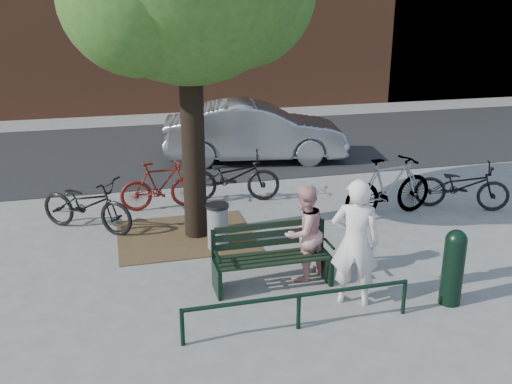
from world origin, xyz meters
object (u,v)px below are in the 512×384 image
object	(u,v)px
litter_bin	(218,226)
parked_car	(255,132)
bicycle_c	(232,176)
bollard	(453,265)
park_bench	(271,254)
person_left	(355,243)
person_right	(304,233)

from	to	relation	value
litter_bin	parked_car	distance (m)	5.66
bicycle_c	litter_bin	bearing A→B (deg)	174.45
litter_bin	bollard	bearing A→B (deg)	-43.47
parked_car	park_bench	bearing A→B (deg)	177.07
bollard	litter_bin	bearing A→B (deg)	136.53
person_left	parked_car	xyz separation A→B (m)	(0.53, 7.56, -0.14)
park_bench	bollard	bearing A→B (deg)	-27.64
person_left	litter_bin	distance (m)	2.76
person_left	litter_bin	bearing A→B (deg)	-31.83
person_right	bicycle_c	distance (m)	3.75
person_right	bollard	xyz separation A→B (m)	(1.74, -1.26, -0.15)
litter_bin	bicycle_c	world-z (taller)	bicycle_c
litter_bin	parked_car	bearing A→B (deg)	69.18
person_left	bicycle_c	xyz separation A→B (m)	(-0.72, 4.62, -0.38)
park_bench	person_left	size ratio (longest dim) A/B	0.95
bicycle_c	parked_car	bearing A→B (deg)	-10.80
person_right	park_bench	bearing A→B (deg)	-19.52
person_right	litter_bin	size ratio (longest dim) A/B	1.85
person_left	bollard	world-z (taller)	person_left
bollard	bicycle_c	size ratio (longest dim) A/B	0.55
person_left	person_right	world-z (taller)	person_left
bollard	person_right	bearing A→B (deg)	144.16
bollard	parked_car	size ratio (longest dim) A/B	0.24
person_right	parked_car	bearing A→B (deg)	-125.38
litter_bin	bicycle_c	distance (m)	2.46
bicycle_c	person_left	bearing A→B (deg)	-158.82
park_bench	parked_car	size ratio (longest dim) A/B	0.37
park_bench	bicycle_c	bearing A→B (deg)	86.56
park_bench	bollard	world-z (taller)	bollard
person_left	parked_car	size ratio (longest dim) A/B	0.39
litter_bin	parked_car	xyz separation A→B (m)	(2.01, 5.28, 0.37)
litter_bin	park_bench	bearing A→B (deg)	-70.21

